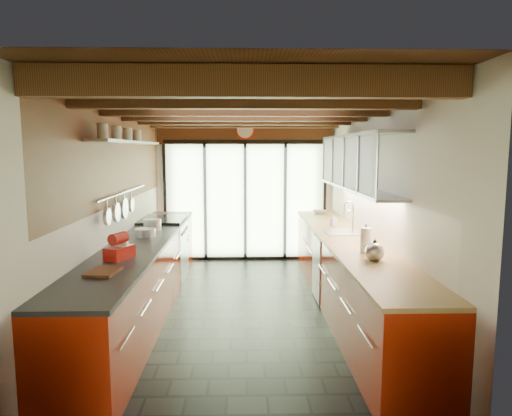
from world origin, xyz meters
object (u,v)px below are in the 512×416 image
object	(u,v)px
paper_towel	(366,241)
soap_bottle	(334,220)
stand_mixer	(120,248)
kettle	(375,251)
bowl	(319,212)

from	to	relation	value
paper_towel	soap_bottle	world-z (taller)	paper_towel
stand_mixer	soap_bottle	bearing A→B (deg)	37.30
stand_mixer	paper_towel	xyz separation A→B (m)	(2.54, 0.19, 0.03)
stand_mixer	kettle	bearing A→B (deg)	-3.14
stand_mixer	kettle	size ratio (longest dim) A/B	1.37
bowl	soap_bottle	bearing A→B (deg)	-90.00
paper_towel	soap_bottle	size ratio (longest dim) A/B	1.89
kettle	bowl	size ratio (longest dim) A/B	1.10
kettle	paper_towel	world-z (taller)	paper_towel
stand_mixer	paper_towel	size ratio (longest dim) A/B	1.08
soap_bottle	stand_mixer	bearing A→B (deg)	-142.70
stand_mixer	kettle	xyz separation A→B (m)	(2.54, -0.14, -0.01)
kettle	soap_bottle	bearing A→B (deg)	90.00
kettle	paper_towel	size ratio (longest dim) A/B	0.79
kettle	bowl	distance (m)	3.33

